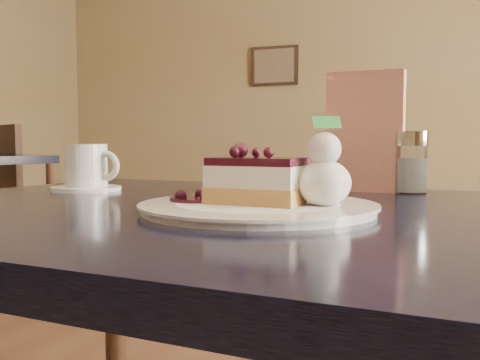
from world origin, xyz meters
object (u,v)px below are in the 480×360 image
(cheesecake_slice, at_px, (258,181))
(main_table, at_px, (272,264))
(coffee_set, at_px, (87,170))
(dessert_plate, at_px, (258,208))

(cheesecake_slice, bearing_deg, main_table, 90.00)
(cheesecake_slice, height_order, coffee_set, coffee_set)
(main_table, distance_m, coffee_set, 0.48)
(main_table, relative_size, dessert_plate, 4.13)
(dessert_plate, relative_size, coffee_set, 2.18)
(dessert_plate, xyz_separation_m, coffee_set, (-0.44, 0.20, 0.04))
(cheesecake_slice, bearing_deg, coffee_set, 159.47)
(coffee_set, bearing_deg, dessert_plate, -24.07)
(main_table, bearing_deg, dessert_plate, -90.00)
(main_table, height_order, dessert_plate, dessert_plate)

